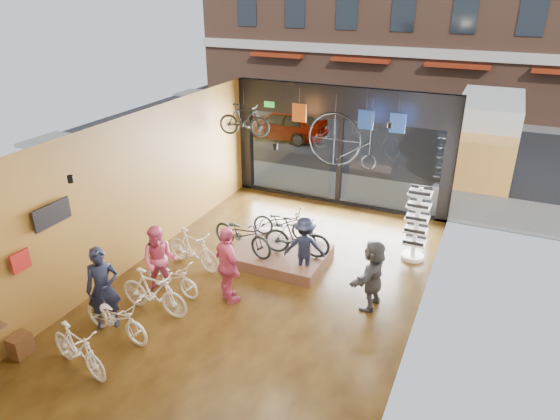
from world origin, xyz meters
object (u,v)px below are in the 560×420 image
Objects in this scene: sunglasses_rack at (416,224)px; display_bike_right at (283,223)px; customer_5 at (373,274)px; box_truck at (485,138)px; customer_3 at (304,247)px; display_bike_mid at (297,237)px; street_car at (282,123)px; customer_1 at (160,261)px; penny_farthing at (345,142)px; display_platform at (279,256)px; floor_bike_3 at (154,292)px; customer_0 at (103,288)px; display_bike_left at (243,234)px; floor_bike_2 at (116,317)px; floor_bike_4 at (172,277)px; floor_bike_1 at (78,349)px; hung_bike at (244,120)px; customer_2 at (228,266)px; floor_bike_5 at (193,249)px.

display_bike_right is at bearing -161.95° from sunglasses_rack.
box_truck is at bearing 178.98° from customer_5.
customer_3 is (1.06, -1.08, 0.04)m from display_bike_right.
display_bike_mid is 0.85× the size of sunglasses_rack.
street_car is 8.83m from box_truck.
box_truck reaches higher than customer_1.
box_truck is 7.38m from penny_farthing.
penny_farthing reaches higher than display_platform.
sunglasses_rack is (3.37, 0.83, 0.26)m from display_bike_right.
customer_3 reaches higher than display_bike_mid.
display_bike_mid is (2.07, 3.11, 0.30)m from floor_bike_3.
customer_0 is (2.33, -14.19, 0.20)m from street_car.
display_bike_left is 1.13× the size of display_bike_right.
penny_farthing reaches higher than display_bike_right.
floor_bike_2 is 1.10× the size of customer_3.
floor_bike_4 is 3.21m from customer_3.
box_truck is 3.45× the size of penny_farthing.
penny_farthing is at bearing 155.59° from sunglasses_rack.
street_car is at bearing 17.99° from display_bike_mid.
floor_bike_1 is at bearing -110.82° from customer_0.
floor_bike_4 is at bearing 179.70° from hung_bike.
hung_bike is at bearing 174.65° from sunglasses_rack.
display_platform is 3.78m from penny_farthing.
floor_bike_1 is at bearing -108.14° from customer_1.
display_bike_left reaches higher than floor_bike_1.
display_bike_left is (3.67, -10.67, 0.08)m from street_car.
penny_farthing is (1.59, 3.27, 1.71)m from display_bike_left.
box_truck is 2.82× the size of display_platform.
floor_bike_2 is 3.83m from display_bike_left.
box_truck is 3.96× the size of floor_bike_2.
customer_0 reaches higher than floor_bike_2.
box_truck is 15.65m from floor_bike_1.
floor_bike_4 is 0.91× the size of display_bike_mid.
customer_2 is 5.35m from hung_bike.
box_truck is at bearing -19.33° from floor_bike_5.
box_truck is 7.79m from sunglasses_rack.
customer_2 is at bearing -72.41° from floor_bike_4.
hung_bike is at bearing -31.38° from customer_2.
display_bike_right is 2.83m from customer_2.
floor_bike_1 is 1.01× the size of hung_bike.
hung_bike reaches higher than floor_bike_5.
customer_1 is (0.29, 1.48, -0.07)m from customer_0.
display_bike_right is at bearing -10.67° from floor_bike_2.
customer_1 is (-2.38, -2.42, 0.04)m from display_bike_mid.
sunglasses_rack is at bearing 16.93° from customer_1.
display_bike_mid is 2.39m from customer_5.
display_bike_left is at bearing 28.23° from customer_0.
floor_bike_5 is 2.49m from display_bike_right.
floor_bike_4 is at bearing -125.93° from display_platform.
floor_bike_1 is 2.06m from floor_bike_3.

